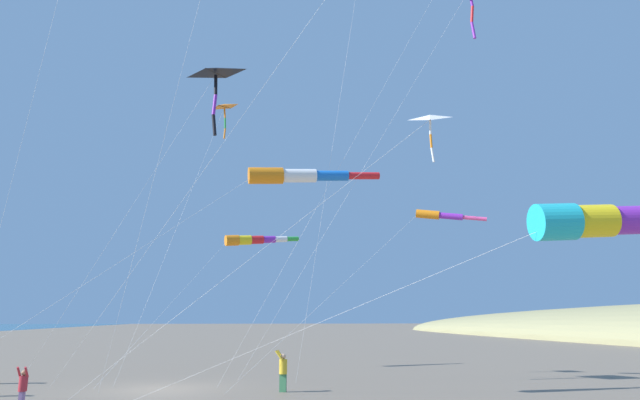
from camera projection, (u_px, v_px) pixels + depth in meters
ground_plane at (162, 389)px, 20.80m from camera, size 600.00×600.00×0.00m
person_child_green_jacket at (23, 386)px, 16.05m from camera, size 0.31×0.39×1.24m
person_bystander_far at (283, 369)px, 20.09m from camera, size 0.51×0.44×1.48m
kite_delta_checkered_midright at (216, 73)px, 24.77m from camera, size 9.44×5.90×13.84m
kite_windsock_rainbow_low_near at (253, 240)px, 31.44m from camera, size 9.10×9.18×7.39m
kite_delta_black_fish_shape at (224, 107)px, 27.57m from camera, size 4.53×3.67×13.23m
kite_delta_yellow_midlevel at (428, 120)px, 15.79m from camera, size 10.80×3.11×8.47m
kite_windsock_purple_drifting at (296, 176)px, 20.41m from camera, size 14.41×3.90×8.14m
kite_windsock_green_low_center at (617, 221)px, 12.70m from camera, size 15.17×8.94×5.20m
kite_windsock_long_streamer_right at (440, 216)px, 26.46m from camera, size 12.01×4.60×7.83m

